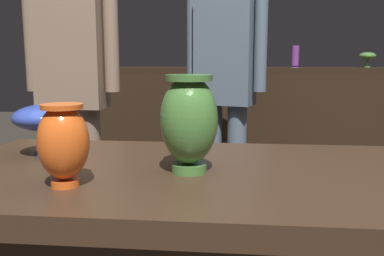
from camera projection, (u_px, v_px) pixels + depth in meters
name	position (u px, v px, depth m)	size (l,w,h in m)	color
back_display_shelf	(222.00, 133.00, 3.19)	(2.60, 0.40, 0.99)	black
vase_centerpiece	(189.00, 120.00, 0.94)	(0.13, 0.13, 0.22)	#477A38
vase_tall_behind	(63.00, 142.00, 0.84)	(0.10, 0.10, 0.17)	#E55B1E
vase_left_accent	(45.00, 119.00, 1.12)	(0.17, 0.17, 0.14)	#2D429E
shelf_vase_far_left	(89.00, 56.00, 3.27)	(0.11, 0.11, 0.16)	red
shelf_vase_far_right	(367.00, 56.00, 3.05)	(0.12, 0.12, 0.11)	#477A38
shelf_vase_center	(223.00, 54.00, 3.09)	(0.13, 0.13, 0.18)	silver
shelf_vase_right	(295.00, 57.00, 3.04)	(0.06, 0.06, 0.16)	#7A388E
visitor_center_back	(225.00, 78.00, 2.39)	(0.45, 0.27, 1.61)	slate
visitor_near_left	(73.00, 75.00, 2.05)	(0.47, 0.19, 1.65)	#846B56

